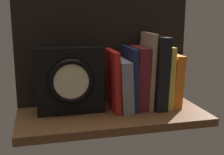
% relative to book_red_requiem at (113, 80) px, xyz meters
% --- Properties ---
extents(ground_plane, '(0.61, 0.27, 0.03)m').
position_rel_book_red_requiem_xyz_m(ground_plane, '(-0.01, -0.04, -0.11)').
color(ground_plane, brown).
extents(back_panel, '(0.61, 0.01, 0.40)m').
position_rel_book_red_requiem_xyz_m(back_panel, '(-0.01, 0.09, 0.10)').
color(back_panel, black).
rests_on(back_panel, ground_plane).
extents(book_red_requiem, '(0.02, 0.15, 0.20)m').
position_rel_book_red_requiem_xyz_m(book_red_requiem, '(0.00, 0.00, 0.00)').
color(book_red_requiem, red).
rests_on(book_red_requiem, ground_plane).
extents(book_gray_chess, '(0.04, 0.17, 0.17)m').
position_rel_book_red_requiem_xyz_m(book_gray_chess, '(0.03, 0.00, -0.02)').
color(book_gray_chess, gray).
rests_on(book_gray_chess, ground_plane).
extents(book_navy_bierce, '(0.02, 0.15, 0.21)m').
position_rel_book_red_requiem_xyz_m(book_navy_bierce, '(0.06, 0.00, 0.00)').
color(book_navy_bierce, '#192147').
rests_on(book_navy_bierce, ground_plane).
extents(book_maroon_dawkins, '(0.04, 0.13, 0.21)m').
position_rel_book_red_requiem_xyz_m(book_maroon_dawkins, '(0.09, 0.00, 0.00)').
color(book_maroon_dawkins, maroon).
rests_on(book_maroon_dawkins, ground_plane).
extents(book_tan_shortstories, '(0.03, 0.12, 0.26)m').
position_rel_book_red_requiem_xyz_m(book_tan_shortstories, '(0.12, 0.00, 0.03)').
color(book_tan_shortstories, tan).
rests_on(book_tan_shortstories, ground_plane).
extents(book_black_skeptic, '(0.05, 0.16, 0.25)m').
position_rel_book_red_requiem_xyz_m(book_black_skeptic, '(0.15, 0.00, 0.02)').
color(book_black_skeptic, black).
rests_on(book_black_skeptic, ground_plane).
extents(book_yellow_seinlanguage, '(0.02, 0.14, 0.21)m').
position_rel_book_red_requiem_xyz_m(book_yellow_seinlanguage, '(0.19, 0.00, 0.00)').
color(book_yellow_seinlanguage, gold).
rests_on(book_yellow_seinlanguage, ground_plane).
extents(book_orange_pandolfini, '(0.04, 0.13, 0.18)m').
position_rel_book_red_requiem_xyz_m(book_orange_pandolfini, '(0.21, 0.00, -0.01)').
color(book_orange_pandolfini, orange).
rests_on(book_orange_pandolfini, ground_plane).
extents(framed_clock, '(0.22, 0.07, 0.22)m').
position_rel_book_red_requiem_xyz_m(framed_clock, '(-0.14, -0.01, 0.01)').
color(framed_clock, black).
rests_on(framed_clock, ground_plane).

